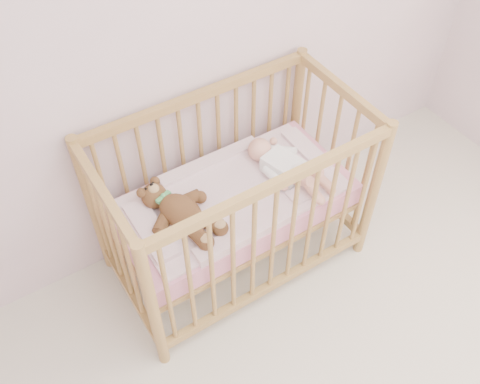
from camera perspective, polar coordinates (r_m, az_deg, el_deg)
wall_back at (r=2.53m, az=-6.23°, el=17.50°), size 4.00×0.02×2.70m
crib at (r=2.81m, az=-0.54°, el=-0.98°), size 1.36×0.76×1.00m
mattress at (r=2.83m, az=-0.54°, el=-1.18°), size 1.22×0.62×0.13m
blanket at (r=2.77m, az=-0.55°, el=-0.17°), size 1.10×0.58×0.06m
baby at (r=2.82m, az=4.71°, el=2.97°), size 0.42×0.62×0.14m
teddy_bear at (r=2.60m, az=-6.34°, el=-2.04°), size 0.52×0.61×0.14m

